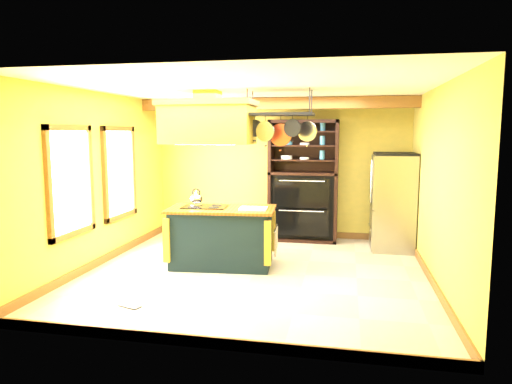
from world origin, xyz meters
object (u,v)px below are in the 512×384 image
(kitchen_island, at_px, (222,236))
(hutch, at_px, (303,194))
(range_hood, at_px, (208,121))
(refrigerator, at_px, (392,204))
(pot_rack, at_px, (280,122))

(kitchen_island, distance_m, hutch, 2.33)
(range_hood, distance_m, refrigerator, 3.61)
(pot_rack, xyz_separation_m, hutch, (0.17, 2.02, -1.34))
(range_hood, bearing_deg, hutch, 57.88)
(pot_rack, relative_size, hutch, 0.46)
(pot_rack, relative_size, refrigerator, 0.64)
(kitchen_island, relative_size, hutch, 0.74)
(kitchen_island, height_order, hutch, hutch)
(range_hood, bearing_deg, kitchen_island, 0.19)
(refrigerator, xyz_separation_m, hutch, (-1.62, 0.42, 0.07))
(kitchen_island, xyz_separation_m, refrigerator, (2.70, 1.61, 0.35))
(kitchen_island, xyz_separation_m, pot_rack, (0.91, 0.01, 1.76))
(kitchen_island, height_order, refrigerator, refrigerator)
(range_hood, distance_m, hutch, 2.75)
(pot_rack, xyz_separation_m, refrigerator, (1.79, 1.60, -1.42))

